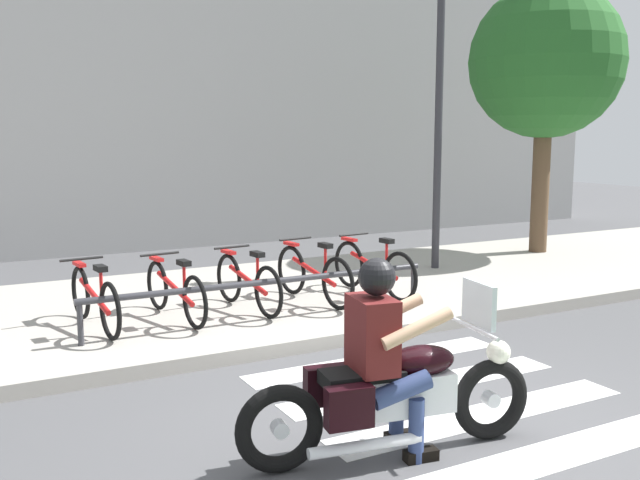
% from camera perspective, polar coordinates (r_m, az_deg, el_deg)
% --- Properties ---
extents(ground_plane, '(48.00, 48.00, 0.00)m').
position_cam_1_polar(ground_plane, '(5.71, 8.11, -14.90)').
color(ground_plane, '#4C4C4F').
extents(sidewalk, '(24.00, 4.40, 0.15)m').
position_cam_1_polar(sidewalk, '(9.35, -7.92, -5.10)').
color(sidewalk, '#A8A399').
rests_on(sidewalk, ground).
extents(crosswalk_stripe_1, '(2.80, 0.40, 0.01)m').
position_cam_1_polar(crosswalk_stripe_1, '(5.55, 18.63, -15.94)').
color(crosswalk_stripe_1, white).
rests_on(crosswalk_stripe_1, ground).
extents(crosswalk_stripe_2, '(2.80, 0.40, 0.01)m').
position_cam_1_polar(crosswalk_stripe_2, '(6.07, 12.97, -13.53)').
color(crosswalk_stripe_2, white).
rests_on(crosswalk_stripe_2, ground).
extents(crosswalk_stripe_3, '(2.80, 0.40, 0.01)m').
position_cam_1_polar(crosswalk_stripe_3, '(6.65, 8.33, -11.42)').
color(crosswalk_stripe_3, white).
rests_on(crosswalk_stripe_3, ground).
extents(crosswalk_stripe_4, '(2.80, 0.40, 0.01)m').
position_cam_1_polar(crosswalk_stripe_4, '(7.27, 4.52, -9.61)').
color(crosswalk_stripe_4, white).
rests_on(crosswalk_stripe_4, ground).
extents(motorcycle, '(2.24, 0.78, 1.20)m').
position_cam_1_polar(motorcycle, '(5.12, 5.87, -12.17)').
color(motorcycle, black).
rests_on(motorcycle, ground).
extents(rider, '(0.69, 0.61, 1.43)m').
position_cam_1_polar(rider, '(4.98, 5.08, -8.35)').
color(rider, '#591919').
rests_on(rider, ground).
extents(bicycle_0, '(0.48, 1.65, 0.74)m').
position_cam_1_polar(bicycle_0, '(8.10, -17.68, -4.51)').
color(bicycle_0, black).
rests_on(bicycle_0, sidewalk).
extents(bicycle_1, '(0.48, 1.67, 0.73)m').
position_cam_1_polar(bicycle_1, '(8.31, -11.59, -4.01)').
color(bicycle_1, black).
rests_on(bicycle_1, sidewalk).
extents(bicycle_2, '(0.48, 1.60, 0.75)m').
position_cam_1_polar(bicycle_2, '(8.60, -5.85, -3.41)').
color(bicycle_2, black).
rests_on(bicycle_2, sidewalk).
extents(bicycle_3, '(0.48, 1.69, 0.79)m').
position_cam_1_polar(bicycle_3, '(8.97, -0.54, -2.78)').
color(bicycle_3, black).
rests_on(bicycle_3, sidewalk).
extents(bicycle_4, '(0.48, 1.71, 0.78)m').
position_cam_1_polar(bicycle_4, '(9.41, 4.30, -2.27)').
color(bicycle_4, black).
rests_on(bicycle_4, sidewalk).
extents(bike_rack, '(4.19, 0.07, 0.49)m').
position_cam_1_polar(bike_rack, '(8.08, -4.34, -3.60)').
color(bike_rack, '#333338').
rests_on(bike_rack, sidewalk).
extents(street_lamp, '(0.28, 0.28, 4.58)m').
position_cam_1_polar(street_lamp, '(11.30, 9.54, 10.88)').
color(street_lamp, '#2D2D33').
rests_on(street_lamp, ground).
extents(tree_near_rack, '(2.70, 2.70, 4.89)m').
position_cam_1_polar(tree_near_rack, '(13.41, 17.71, 13.43)').
color(tree_near_rack, brown).
rests_on(tree_near_rack, ground).
extents(building_backdrop, '(24.00, 1.20, 6.55)m').
position_cam_1_polar(building_backdrop, '(14.61, -16.22, 12.13)').
color(building_backdrop, gray).
rests_on(building_backdrop, ground).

